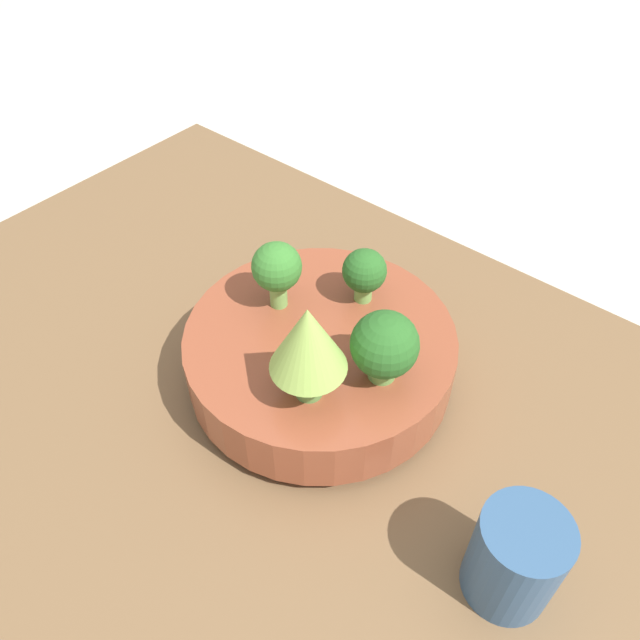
{
  "coord_description": "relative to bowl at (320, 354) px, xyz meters",
  "views": [
    {
      "loc": [
        0.23,
        -0.3,
        0.57
      ],
      "look_at": [
        -0.04,
        0.03,
        0.14
      ],
      "focal_mm": 35.0,
      "sensor_mm": 36.0,
      "label": 1
    }
  ],
  "objects": [
    {
      "name": "ground_plane",
      "position": [
        0.04,
        -0.03,
        -0.09
      ],
      "size": [
        6.0,
        6.0,
        0.0
      ],
      "primitive_type": "plane",
      "color": "beige"
    },
    {
      "name": "cup",
      "position": [
        0.26,
        -0.07,
        0.01
      ],
      "size": [
        0.07,
        0.07,
        0.09
      ],
      "color": "#33567F",
      "rests_on": "table"
    },
    {
      "name": "broccoli_floret_left",
      "position": [
        -0.06,
        0.01,
        0.08
      ],
      "size": [
        0.05,
        0.05,
        0.08
      ],
      "color": "#7AB256",
      "rests_on": "bowl"
    },
    {
      "name": "broccoli_floret_right",
      "position": [
        0.08,
        -0.0,
        0.07
      ],
      "size": [
        0.06,
        0.06,
        0.07
      ],
      "color": "#6BA34C",
      "rests_on": "bowl"
    },
    {
      "name": "bowl",
      "position": [
        0.0,
        0.0,
        0.0
      ],
      "size": [
        0.28,
        0.28,
        0.07
      ],
      "color": "brown",
      "rests_on": "table"
    },
    {
      "name": "broccoli_floret_back",
      "position": [
        0.0,
        0.07,
        0.07
      ],
      "size": [
        0.05,
        0.05,
        0.06
      ],
      "color": "#7AB256",
      "rests_on": "bowl"
    },
    {
      "name": "romanesco_piece_near",
      "position": [
        0.04,
        -0.06,
        0.1
      ],
      "size": [
        0.07,
        0.07,
        0.11
      ],
      "color": "#609347",
      "rests_on": "bowl"
    },
    {
      "name": "table",
      "position": [
        0.04,
        -0.03,
        -0.06
      ],
      "size": [
        1.13,
        0.67,
        0.04
      ],
      "color": "brown",
      "rests_on": "ground_plane"
    }
  ]
}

